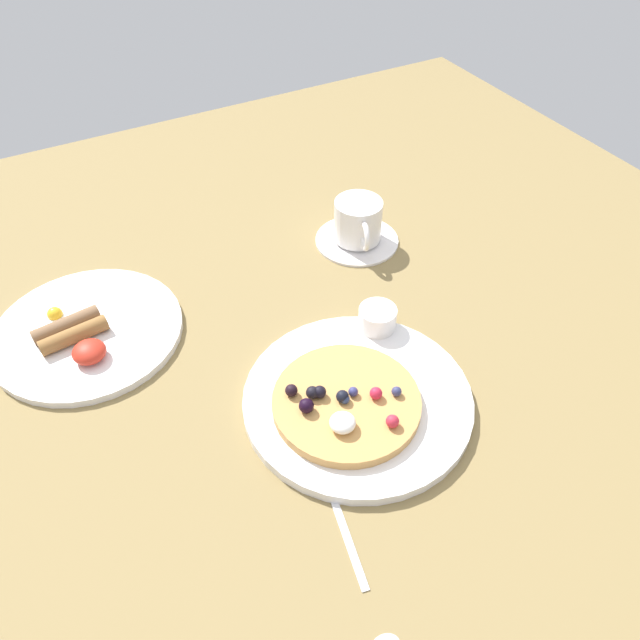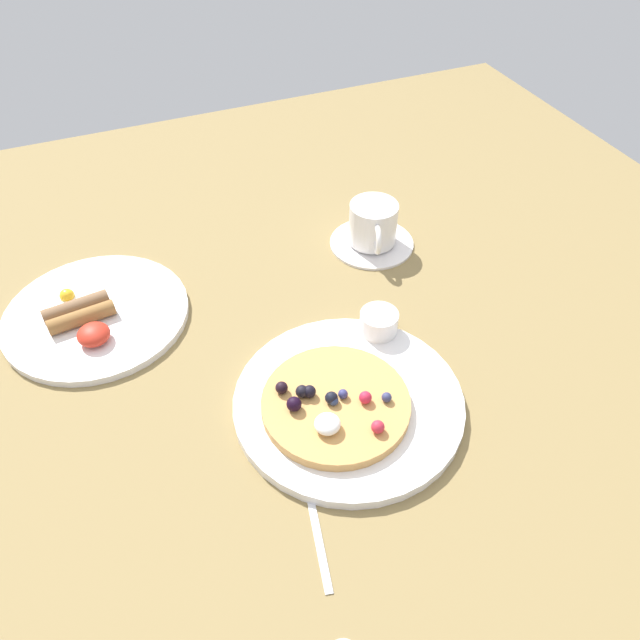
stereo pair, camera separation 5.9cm
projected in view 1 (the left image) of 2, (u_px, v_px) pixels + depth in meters
ground_plane at (281, 380)px, 78.75cm from camera, size 156.18×143.35×3.00cm
pancake_plate at (357, 400)px, 73.67cm from camera, size 27.11×27.11×1.35cm
pancake_with_berries at (346, 403)px, 71.47cm from camera, size 17.19×17.19×3.06cm
syrup_ramekin at (378, 319)px, 80.40cm from camera, size 4.95×4.95×2.96cm
breakfast_plate at (88, 332)px, 82.02cm from camera, size 24.68×24.68×1.06cm
fried_breakfast at (72, 333)px, 79.80cm from camera, size 9.28×14.28×2.49cm
coffee_saucer at (357, 239)px, 96.74cm from camera, size 12.88×12.88×0.83cm
coffee_cup at (358, 220)px, 94.03cm from camera, size 7.26×10.19×6.33cm
teaspoon at (370, 602)px, 57.24cm from camera, size 4.92×16.08×0.60cm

